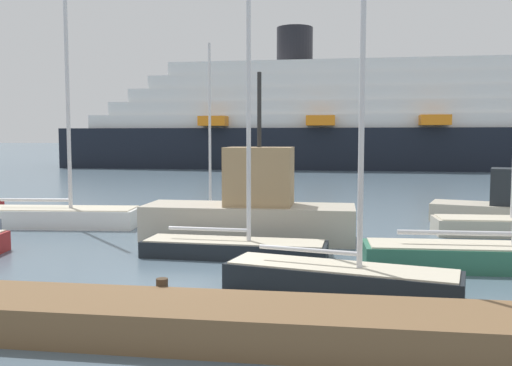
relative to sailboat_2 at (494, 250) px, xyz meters
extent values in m
plane|color=slate|center=(-7.78, -2.73, -0.55)|extent=(600.00, 600.00, 0.00)
cube|color=brown|center=(-7.78, -6.34, -0.20)|extent=(22.84, 1.86, 0.69)
cylinder|color=#423323|center=(-7.78, -5.32, -0.13)|extent=(0.24, 0.24, 0.83)
cube|color=#2D6B51|center=(-0.01, 0.00, -0.21)|extent=(7.08, 1.84, 0.66)
cube|color=beige|center=(-0.01, 0.00, 0.14)|extent=(6.79, 1.71, 0.04)
cylinder|color=silver|center=(-1.03, -0.04, 0.47)|extent=(3.16, 0.25, 0.13)
cube|color=black|center=(-7.39, 0.54, -0.30)|extent=(5.71, 1.67, 0.49)
cube|color=beige|center=(-7.39, 0.54, -0.03)|extent=(5.48, 1.55, 0.04)
cylinder|color=silver|center=(-6.94, 0.52, 3.68)|extent=(0.14, 0.14, 7.47)
cylinder|color=silver|center=(-8.21, 0.58, 0.30)|extent=(2.54, 0.23, 0.11)
cube|color=#BCB29E|center=(-10.17, 7.78, -0.33)|extent=(4.75, 1.51, 0.44)
cube|color=beige|center=(-10.17, 7.78, -0.09)|extent=(4.56, 1.41, 0.04)
cylinder|color=silver|center=(-9.80, 7.75, 3.52)|extent=(0.11, 0.11, 7.26)
cylinder|color=silver|center=(-10.84, 7.85, 0.24)|extent=(2.10, 0.30, 0.09)
cube|color=black|center=(-4.20, -3.00, -0.23)|extent=(5.64, 2.63, 0.63)
cube|color=beige|center=(-4.20, -3.00, 0.10)|extent=(5.40, 2.47, 0.04)
cylinder|color=silver|center=(-3.78, -3.10, 4.97)|extent=(0.13, 0.13, 9.77)
cylinder|color=silver|center=(-4.97, -2.81, 0.43)|extent=(2.42, 0.67, 0.10)
cube|color=white|center=(-15.58, 5.21, -0.17)|extent=(6.64, 2.47, 0.75)
cube|color=beige|center=(-15.58, 5.21, 0.22)|extent=(6.37, 2.29, 0.04)
cylinder|color=silver|center=(-15.06, 5.26, 4.57)|extent=(0.16, 0.16, 8.74)
cylinder|color=silver|center=(-16.52, 5.13, 0.55)|extent=(2.92, 0.39, 0.12)
cube|color=#BCB29E|center=(2.92, 9.12, -0.17)|extent=(6.44, 3.73, 0.76)
cube|color=#BCB29E|center=(-7.40, 3.48, 0.08)|extent=(7.49, 2.37, 1.25)
cube|color=#A3845B|center=(-7.03, 3.47, 1.74)|extent=(2.35, 1.78, 2.06)
cylinder|color=#262626|center=(-7.03, 3.47, 4.07)|extent=(0.15, 0.15, 2.61)
cube|color=black|center=(5.87, 50.74, 1.79)|extent=(85.03, 12.76, 4.67)
cube|color=white|center=(5.87, 50.74, 4.89)|extent=(78.22, 11.26, 1.53)
cube|color=white|center=(5.87, 50.74, 6.42)|extent=(73.53, 10.59, 1.53)
cube|color=white|center=(5.87, 50.74, 7.95)|extent=(68.83, 9.91, 1.53)
cube|color=white|center=(5.87, 50.74, 9.47)|extent=(64.14, 9.23, 1.53)
cube|color=white|center=(5.87, 50.74, 11.00)|extent=(59.45, 8.56, 1.53)
cube|color=orange|center=(-17.97, 44.80, 4.89)|extent=(3.08, 2.41, 1.07)
cube|color=orange|center=(-6.08, 44.68, 4.89)|extent=(3.08, 2.41, 1.07)
cube|color=orange|center=(5.81, 44.56, 4.89)|extent=(3.08, 2.41, 1.07)
cylinder|color=black|center=(-9.41, 50.90, 13.89)|extent=(4.28, 4.28, 4.25)
camera|label=1|loc=(-4.32, -15.87, 3.13)|focal=38.88mm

